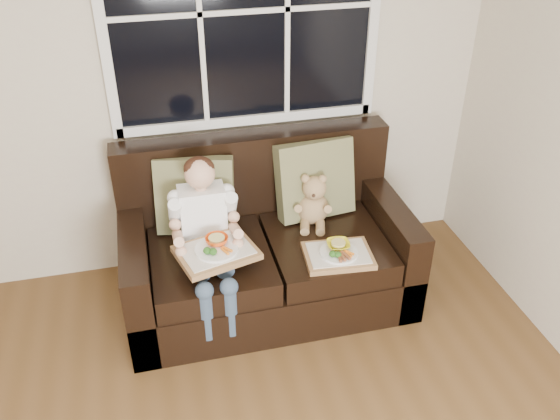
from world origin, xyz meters
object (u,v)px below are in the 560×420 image
object	(u,v)px
child	(205,225)
tray_right	(338,254)
loveseat	(265,251)
tray_left	(216,250)
teddy_bear	(314,203)

from	to	relation	value
child	tray_right	size ratio (longest dim) A/B	2.11
loveseat	tray_left	size ratio (longest dim) A/B	3.51
child	tray_left	bearing A→B (deg)	-78.55
loveseat	teddy_bear	distance (m)	0.42
teddy_bear	tray_right	size ratio (longest dim) A/B	0.85
child	teddy_bear	xyz separation A→B (m)	(0.68, 0.16, -0.06)
teddy_bear	child	bearing A→B (deg)	-150.10
child	tray_right	distance (m)	0.77
tray_left	tray_right	world-z (taller)	tray_left
teddy_bear	tray_right	world-z (taller)	teddy_bear
teddy_bear	tray_right	xyz separation A→B (m)	(0.03, -0.39, -0.11)
teddy_bear	tray_right	bearing A→B (deg)	-68.77
loveseat	teddy_bear	bearing A→B (deg)	7.83
child	tray_left	distance (m)	0.18
teddy_bear	tray_left	xyz separation A→B (m)	(-0.65, -0.33, -0.01)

